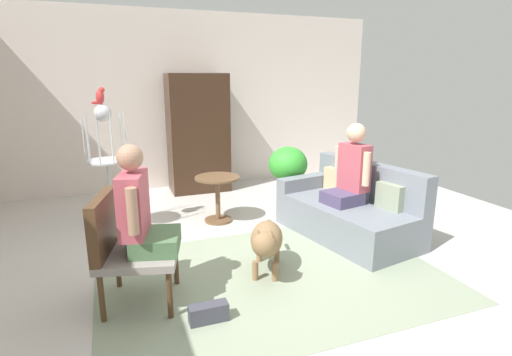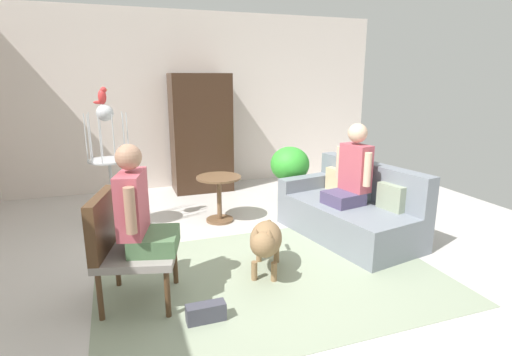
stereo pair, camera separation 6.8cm
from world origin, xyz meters
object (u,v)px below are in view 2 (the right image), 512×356
(dog, at_px, (266,240))
(armoire_cabinet, at_px, (201,133))
(round_end_table, at_px, (219,192))
(bird_cage_stand, at_px, (109,159))
(person_on_armchair, at_px, (139,210))
(potted_plant, at_px, (290,169))
(person_on_couch, at_px, (352,171))
(parrot, at_px, (102,96))
(couch, at_px, (351,211))
(armchair, at_px, (122,241))
(handbag, at_px, (206,313))

(dog, distance_m, armoire_cabinet, 3.13)
(round_end_table, bearing_deg, bird_cage_stand, 173.41)
(person_on_armchair, xyz_separation_m, round_end_table, (1.05, 1.63, -0.41))
(person_on_armchair, distance_m, bird_cage_stand, 1.79)
(potted_plant, relative_size, armoire_cabinet, 0.48)
(person_on_armchair, distance_m, armoire_cabinet, 3.38)
(person_on_couch, height_order, round_end_table, person_on_couch)
(dog, distance_m, potted_plant, 1.89)
(parrot, height_order, armoire_cabinet, armoire_cabinet)
(round_end_table, bearing_deg, person_on_armchair, -122.95)
(round_end_table, distance_m, parrot, 1.77)
(couch, xyz_separation_m, person_on_couch, (-0.04, -0.03, 0.48))
(armchair, distance_m, person_on_armchair, 0.30)
(bird_cage_stand, bearing_deg, potted_plant, -1.87)
(armoire_cabinet, bearing_deg, potted_plant, -58.62)
(bird_cage_stand, relative_size, armoire_cabinet, 0.81)
(person_on_couch, relative_size, parrot, 4.66)
(parrot, distance_m, potted_plant, 2.50)
(round_end_table, relative_size, parrot, 3.04)
(bird_cage_stand, xyz_separation_m, potted_plant, (2.28, -0.07, -0.28))
(couch, bearing_deg, armchair, -165.99)
(couch, bearing_deg, dog, -155.81)
(round_end_table, height_order, potted_plant, potted_plant)
(parrot, bearing_deg, armoire_cabinet, 45.04)
(parrot, distance_m, handbag, 2.78)
(person_on_armchair, height_order, potted_plant, person_on_armchair)
(armchair, distance_m, parrot, 2.03)
(couch, height_order, bird_cage_stand, bird_cage_stand)
(couch, relative_size, dog, 2.14)
(couch, relative_size, handbag, 5.88)
(round_end_table, distance_m, handbag, 2.21)
(handbag, bearing_deg, dog, 38.90)
(round_end_table, xyz_separation_m, bird_cage_stand, (-1.27, 0.15, 0.49))
(round_end_table, bearing_deg, armchair, -127.10)
(person_on_couch, bearing_deg, potted_plant, 104.88)
(couch, xyz_separation_m, round_end_table, (-1.32, 0.96, 0.09))
(person_on_couch, distance_m, round_end_table, 1.67)
(armchair, xyz_separation_m, armoire_cabinet, (1.31, 3.13, 0.39))
(bird_cage_stand, relative_size, handbag, 5.03)
(handbag, bearing_deg, person_on_couch, 29.63)
(handbag, bearing_deg, round_end_table, 72.87)
(person_on_armchair, bearing_deg, dog, 4.93)
(person_on_couch, xyz_separation_m, dog, (-1.24, -0.54, -0.44))
(parrot, bearing_deg, bird_cage_stand, 0.00)
(bird_cage_stand, bearing_deg, couch, -23.06)
(armchair, distance_m, dog, 1.27)
(couch, distance_m, person_on_armchair, 2.52)
(armoire_cabinet, bearing_deg, bird_cage_stand, -134.72)
(dog, xyz_separation_m, potted_plant, (0.96, 1.60, 0.26))
(round_end_table, height_order, armoire_cabinet, armoire_cabinet)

